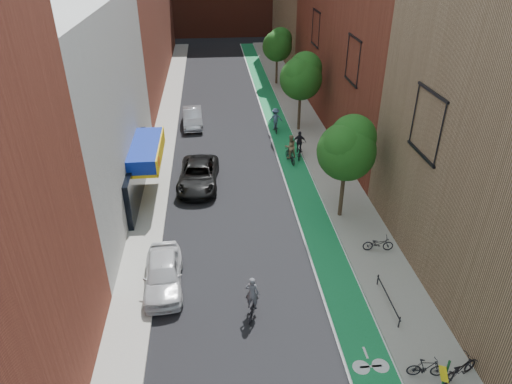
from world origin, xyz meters
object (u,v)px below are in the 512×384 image
object	(u,v)px
parked_car_black	(198,175)
cyclist_lead	(252,302)
parked_car_silver	(193,117)
parked_car_white	(163,274)
cyclist_lane_far	(275,121)
cyclist_lane_near	(290,151)
cyclist_lane_mid	(299,148)

from	to	relation	value
parked_car_black	cyclist_lead	distance (m)	12.75
cyclist_lead	parked_car_silver	bearing A→B (deg)	-67.85
parked_car_white	cyclist_lane_far	xyz separation A→B (m)	(8.14, 19.19, 0.21)
cyclist_lead	cyclist_lane_near	world-z (taller)	cyclist_lane_near
parked_car_black	cyclist_lane_mid	xyz separation A→B (m)	(7.70, 3.85, -0.03)
parked_car_silver	cyclist_lane_near	world-z (taller)	cyclist_lane_near
cyclist_lead	cyclist_lane_mid	world-z (taller)	cyclist_lane_mid
parked_car_white	parked_car_black	distance (m)	10.29
parked_car_white	cyclist_lane_mid	distance (m)	16.82
cyclist_lane_far	cyclist_lead	bearing A→B (deg)	78.58
parked_car_white	cyclist_lane_near	distance (m)	15.64
parked_car_white	parked_car_silver	size ratio (longest dim) A/B	0.97
parked_car_white	parked_car_black	bearing A→B (deg)	78.29
parked_car_white	cyclist_lead	xyz separation A→B (m)	(4.13, -2.32, -0.08)
parked_car_silver	cyclist_lead	size ratio (longest dim) A/B	2.29
cyclist_lead	cyclist_lane_mid	xyz separation A→B (m)	(5.17, 16.34, 0.06)
parked_car_black	cyclist_lane_far	size ratio (longest dim) A/B	2.64
cyclist_lane_near	cyclist_lane_mid	bearing A→B (deg)	-147.18
parked_car_black	cyclist_lane_mid	bearing A→B (deg)	30.39
parked_car_white	cyclist_lead	size ratio (longest dim) A/B	2.22
cyclist_lane_near	parked_car_silver	bearing A→B (deg)	-59.62
cyclist_lane_near	cyclist_lane_far	xyz separation A→B (m)	(-0.30, 6.03, 0.08)
parked_car_white	cyclist_lane_near	world-z (taller)	cyclist_lane_near
parked_car_white	cyclist_lane_far	distance (m)	20.85
cyclist_lead	cyclist_lane_near	size ratio (longest dim) A/B	0.95
cyclist_lane_mid	cyclist_lane_far	xyz separation A→B (m)	(-1.16, 5.18, 0.23)
parked_car_white	cyclist_lead	bearing A→B (deg)	-32.15
parked_car_white	parked_car_silver	xyz separation A→B (m)	(0.99, 21.40, -0.00)
cyclist_lane_mid	parked_car_black	bearing A→B (deg)	40.11
parked_car_black	parked_car_silver	world-z (taller)	parked_car_black
cyclist_lane_mid	parked_car_silver	bearing A→B (deg)	-28.03
cyclist_lead	cyclist_lane_near	distance (m)	16.08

